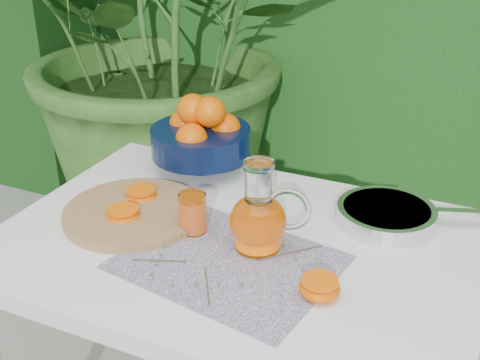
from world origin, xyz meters
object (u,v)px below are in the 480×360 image
at_px(cutting_board, 134,213).
at_px(juice_pitcher, 259,219).
at_px(fruit_bowl, 201,135).
at_px(white_table, 236,271).
at_px(saute_pan, 388,215).

height_order(cutting_board, juice_pitcher, juice_pitcher).
bearing_deg(cutting_board, fruit_bowl, 86.10).
relative_size(cutting_board, juice_pitcher, 1.64).
xyz_separation_m(fruit_bowl, juice_pitcher, (0.29, -0.30, -0.02)).
xyz_separation_m(white_table, fruit_bowl, (-0.23, 0.28, 0.17)).
relative_size(white_table, saute_pan, 2.53).
bearing_deg(saute_pan, white_table, -144.46).
xyz_separation_m(fruit_bowl, saute_pan, (0.51, -0.09, -0.07)).
distance_m(white_table, juice_pitcher, 0.16).
distance_m(white_table, fruit_bowl, 0.40).
xyz_separation_m(white_table, saute_pan, (0.28, 0.20, 0.10)).
xyz_separation_m(white_table, cutting_board, (-0.25, -0.01, 0.09)).
distance_m(cutting_board, juice_pitcher, 0.31).
bearing_deg(fruit_bowl, juice_pitcher, -46.09).
distance_m(white_table, cutting_board, 0.27).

